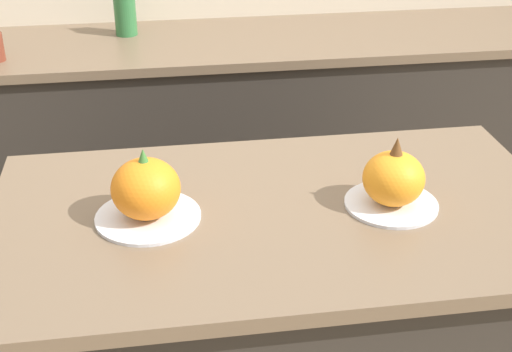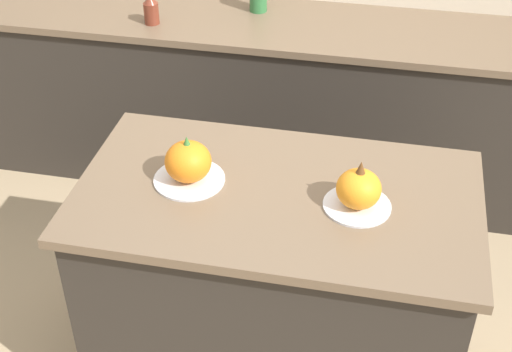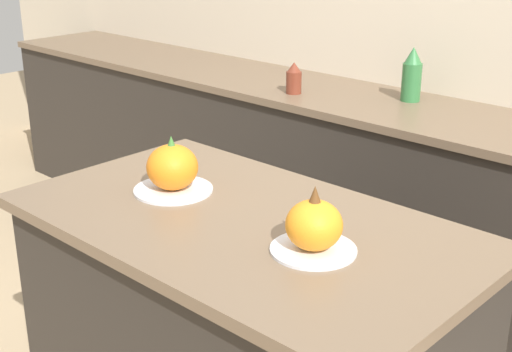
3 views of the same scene
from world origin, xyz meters
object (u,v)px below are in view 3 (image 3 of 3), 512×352
Objects in this scene: bottle_tall at (412,75)px; bottle_short at (294,79)px; pumpkin_cake_right at (314,228)px; pumpkin_cake_left at (172,170)px.

bottle_tall is 0.53m from bottle_short.
bottle_tall reaches higher than bottle_short.
bottle_short is (-1.08, 1.21, 0.00)m from pumpkin_cake_right.
bottle_tall is 1.65× the size of bottle_short.
pumpkin_cake_right is (0.56, -0.03, -0.00)m from pumpkin_cake_left.
pumpkin_cake_right reaches higher than bottle_short.
bottle_short is (-0.47, -0.25, -0.05)m from bottle_tall.
bottle_tall is at bearing 28.20° from bottle_short.
bottle_short is at bearing 113.92° from pumpkin_cake_left.
bottle_tall is at bearing 113.01° from pumpkin_cake_right.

